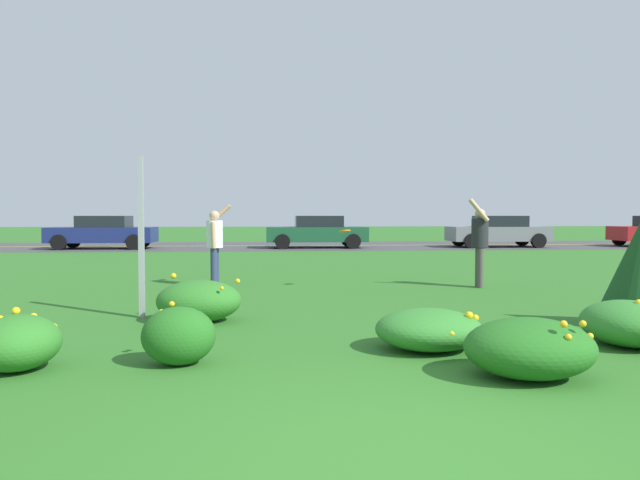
{
  "coord_description": "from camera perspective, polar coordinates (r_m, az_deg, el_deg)",
  "views": [
    {
      "loc": [
        -0.84,
        -3.38,
        1.48
      ],
      "look_at": [
        0.11,
        8.61,
        0.98
      ],
      "focal_mm": 33.21,
      "sensor_mm": 36.0,
      "label": 1
    }
  ],
  "objects": [
    {
      "name": "ground_plane",
      "position": [
        16.04,
        -1.54,
        -2.89
      ],
      "size": [
        120.0,
        120.0,
        0.0
      ],
      "primitive_type": "plane",
      "color": "#2D6B23"
    },
    {
      "name": "daylily_clump_front_center",
      "position": [
        8.43,
        -11.58,
        -5.76
      ],
      "size": [
        1.17,
        0.96,
        0.65
      ],
      "color": "#2D7526",
      "rests_on": "ground"
    },
    {
      "name": "sign_post_near_path",
      "position": [
        8.89,
        -16.85,
        0.26
      ],
      "size": [
        0.07,
        0.1,
        2.33
      ],
      "color": "#93969B",
      "rests_on": "ground"
    },
    {
      "name": "highway_center_stripe",
      "position": [
        28.57,
        -2.87,
        -0.54
      ],
      "size": [
        120.0,
        0.16,
        0.0
      ],
      "primitive_type": "cube",
      "color": "yellow",
      "rests_on": "ground"
    },
    {
      "name": "daylily_clump_front_right",
      "position": [
        6.69,
        10.44,
        -8.46
      ],
      "size": [
        1.18,
        1.08,
        0.45
      ],
      "color": "#337F2D",
      "rests_on": "ground"
    },
    {
      "name": "person_catcher_dark_shirt",
      "position": [
        12.52,
        15.13,
        -0.01
      ],
      "size": [
        0.48,
        0.51,
        1.82
      ],
      "color": "#232328",
      "rests_on": "ground"
    },
    {
      "name": "daylily_clump_mid_center",
      "position": [
        6.09,
        -13.46,
        -8.96
      ],
      "size": [
        0.73,
        0.62,
        0.6
      ],
      "color": "#23661E",
      "rests_on": "ground"
    },
    {
      "name": "daylily_clump_mid_left",
      "position": [
        5.79,
        19.53,
        -9.78
      ],
      "size": [
        1.19,
        1.01,
        0.59
      ],
      "color": "#23661E",
      "rests_on": "ground"
    },
    {
      "name": "car_gray_center_left",
      "position": [
        28.55,
        16.79,
        0.83
      ],
      "size": [
        4.5,
        2.0,
        1.45
      ],
      "color": "slate",
      "rests_on": "ground"
    },
    {
      "name": "daylily_clump_front_left",
      "position": [
        7.62,
        27.6,
        -7.11
      ],
      "size": [
        1.03,
        1.12,
        0.55
      ],
      "color": "#337F2D",
      "rests_on": "ground"
    },
    {
      "name": "daylily_clump_near_camera",
      "position": [
        6.42,
        -27.26,
        -8.77
      ],
      "size": [
        0.82,
        0.88,
        0.59
      ],
      "color": "#2D7526",
      "rests_on": "ground"
    },
    {
      "name": "person_thrower_white_shirt",
      "position": [
        12.5,
        -10.1,
        -0.08
      ],
      "size": [
        0.51,
        0.51,
        1.72
      ],
      "color": "silver",
      "rests_on": "ground"
    },
    {
      "name": "car_dark_green_center_right",
      "position": [
        26.66,
        -0.28,
        0.82
      ],
      "size": [
        4.5,
        2.0,
        1.45
      ],
      "color": "#194C2D",
      "rests_on": "ground"
    },
    {
      "name": "highway_strip",
      "position": [
        28.57,
        -2.87,
        -0.55
      ],
      "size": [
        120.0,
        8.65,
        0.01
      ],
      "primitive_type": "cube",
      "color": "#424244",
      "rests_on": "ground"
    },
    {
      "name": "car_navy_rightmost",
      "position": [
        27.61,
        -20.18,
        0.73
      ],
      "size": [
        4.5,
        2.0,
        1.45
      ],
      "color": "navy",
      "rests_on": "ground"
    },
    {
      "name": "frisbee_orange",
      "position": [
        11.91,
        2.4,
        0.87
      ],
      "size": [
        0.24,
        0.24,
        0.08
      ],
      "color": "orange"
    }
  ]
}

